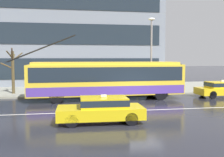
% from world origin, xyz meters
% --- Properties ---
extents(ground_plane, '(160.00, 160.00, 0.00)m').
position_xyz_m(ground_plane, '(0.00, 0.00, 0.00)').
color(ground_plane, '#22232C').
extents(sidewalk_slab, '(80.00, 10.00, 0.14)m').
position_xyz_m(sidewalk_slab, '(0.00, 9.99, 0.07)').
color(sidewalk_slab, gray).
rests_on(sidewalk_slab, ground_plane).
extents(lane_centre_line, '(72.00, 0.14, 0.01)m').
position_xyz_m(lane_centre_line, '(0.00, -1.20, 0.00)').
color(lane_centre_line, silver).
rests_on(lane_centre_line, ground_plane).
extents(trolleybus, '(13.29, 2.71, 4.95)m').
position_xyz_m(trolleybus, '(-1.82, 3.39, 1.60)').
color(trolleybus, yellow).
rests_on(trolleybus, ground_plane).
extents(taxi_oncoming_near, '(4.32, 1.95, 1.39)m').
position_xyz_m(taxi_oncoming_near, '(-3.17, -3.74, 0.70)').
color(taxi_oncoming_near, yellow).
rests_on(taxi_oncoming_near, ground_plane).
extents(taxi_ahead_of_bus, '(4.65, 1.80, 1.39)m').
position_xyz_m(taxi_ahead_of_bus, '(7.89, 3.02, 0.70)').
color(taxi_ahead_of_bus, yellow).
rests_on(taxi_ahead_of_bus, ground_plane).
extents(pedestrian_at_shelter, '(0.51, 0.51, 1.61)m').
position_xyz_m(pedestrian_at_shelter, '(1.66, 7.02, 1.09)').
color(pedestrian_at_shelter, '#4D533E').
rests_on(pedestrian_at_shelter, sidewalk_slab).
extents(pedestrian_approaching_curb, '(1.29, 1.29, 2.01)m').
position_xyz_m(pedestrian_approaching_curb, '(-1.41, 5.99, 1.79)').
color(pedestrian_approaching_curb, navy).
rests_on(pedestrian_approaching_curb, sidewalk_slab).
extents(street_lamp, '(0.60, 0.32, 6.57)m').
position_xyz_m(street_lamp, '(2.47, 5.56, 4.03)').
color(street_lamp, gray).
rests_on(street_lamp, sidewalk_slab).
extents(street_tree_bare, '(1.67, 2.25, 3.92)m').
position_xyz_m(street_tree_bare, '(-9.46, 7.10, 2.29)').
color(street_tree_bare, brown).
rests_on(street_tree_bare, sidewalk_slab).
extents(office_tower_corner_left, '(25.52, 14.68, 19.20)m').
position_xyz_m(office_tower_corner_left, '(-6.20, 19.57, 9.61)').
color(office_tower_corner_left, gray).
rests_on(office_tower_corner_left, ground_plane).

